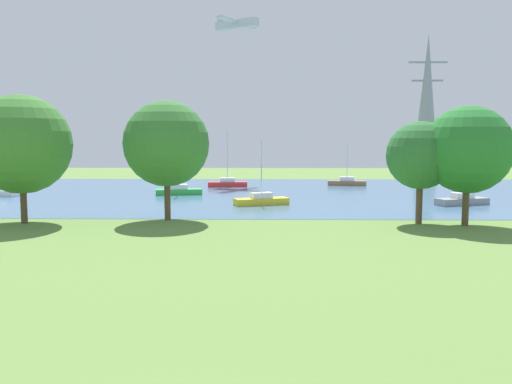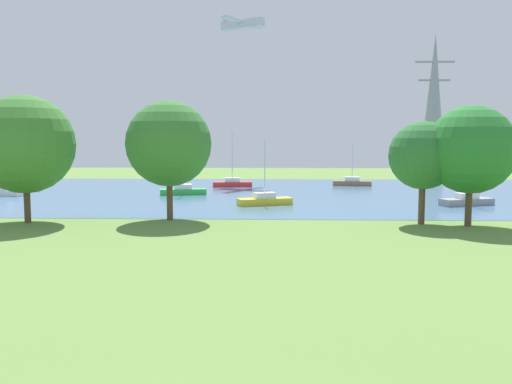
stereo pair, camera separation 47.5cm
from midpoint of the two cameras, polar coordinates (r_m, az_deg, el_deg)
ground_plane at (r=30.49m, az=-1.47°, el=-5.24°), size 160.00×160.00×0.00m
water_surface at (r=58.20m, az=0.27°, el=-0.05°), size 140.00×40.00×0.02m
sailboat_brown at (r=68.12m, az=10.52°, el=1.05°), size 4.95×2.11×5.18m
sailboat_red at (r=65.38m, az=-2.37°, el=0.97°), size 4.95×2.06×6.81m
sailboat_green at (r=56.25m, az=-7.63°, el=0.19°), size 5.01×2.52×8.10m
sailboat_yellow at (r=46.89m, az=1.23°, el=-0.87°), size 5.02×3.03×5.76m
sailboat_gray at (r=50.23m, az=22.03°, el=-0.83°), size 5.03×3.02×7.16m
sailboat_white at (r=60.79m, az=-25.51°, el=0.09°), size 5.00×2.42×7.79m
tree_west_near at (r=39.73m, az=-23.37°, el=4.73°), size 6.78×6.78×8.85m
tree_east_far at (r=38.36m, az=-9.04°, el=5.15°), size 6.12×6.12×8.55m
tree_west_far at (r=37.79m, az=17.94°, el=3.76°), size 4.65×4.65×7.04m
tree_mid_shore at (r=37.87m, az=22.49°, el=4.23°), size 5.85×5.85×8.04m
electricity_pylon at (r=94.01m, az=18.75°, el=8.93°), size 6.40×4.40×23.33m
light_aircraft at (r=75.09m, az=-1.34°, el=17.67°), size 6.13×7.89×2.10m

